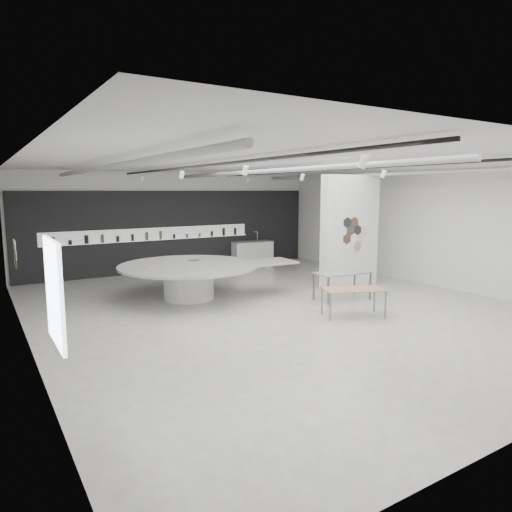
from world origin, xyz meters
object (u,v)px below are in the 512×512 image
kitchen_counter (252,253)px  sample_table_stone (342,275)px  partition_column (350,232)px  display_island (192,276)px  sample_table_wood (353,291)px

kitchen_counter → sample_table_stone: bearing=-94.4°
partition_column → sample_table_stone: partition_column is taller
sample_table_stone → kitchen_counter: 6.90m
display_island → kitchen_counter: size_ratio=2.87×
partition_column → kitchen_counter: bearing=93.0°
display_island → sample_table_stone: 4.33m
partition_column → display_island: (-5.03, 1.16, -1.14)m
display_island → kitchen_counter: 6.46m
display_island → sample_table_wood: 4.67m
display_island → partition_column: bearing=-10.2°
sample_table_wood → partition_column: bearing=48.4°
partition_column → sample_table_stone: bearing=-138.9°
partition_column → display_island: partition_column is taller
sample_table_wood → kitchen_counter: size_ratio=0.92×
partition_column → sample_table_wood: (-2.38, -2.68, -1.16)m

